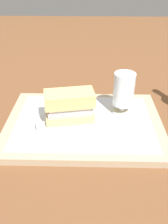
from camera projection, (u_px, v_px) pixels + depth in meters
ground_plane at (84, 127)px, 0.71m from camera, size 3.00×3.00×0.00m
tray at (84, 124)px, 0.70m from camera, size 0.44×0.32×0.02m
placemat at (84, 121)px, 0.70m from camera, size 0.38×0.27×0.00m
plate at (70, 121)px, 0.68m from camera, size 0.19×0.19×0.01m
sandwich at (71, 106)px, 0.65m from camera, size 0.14×0.09×0.08m
beer_glass at (124, 91)px, 0.69m from camera, size 0.06×0.06×0.12m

